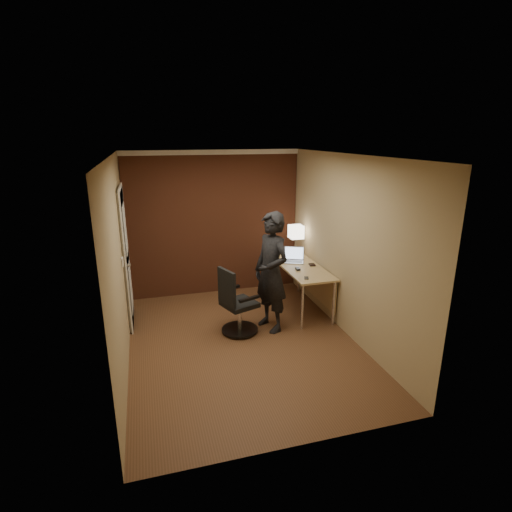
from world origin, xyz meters
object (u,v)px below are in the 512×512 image
Objects in this scene: mouse at (298,269)px; person at (271,272)px; wallet at (312,265)px; desk_lamp at (296,232)px; office_chair at (236,306)px; laptop at (294,257)px; desk at (305,273)px; phone at (306,278)px.

person is at bearing -142.41° from mouse.
desk_lamp is at bearing 96.29° from wallet.
desk_lamp is at bearing 75.36° from mouse.
mouse is 1.19m from office_chair.
office_chair is at bearing -158.75° from wallet.
desk_lamp is 1.38m from person.
laptop is 3.69× the size of wallet.
office_chair is (-1.28, -0.55, -0.17)m from desk.
laptop is 0.36m from wallet.
desk_lamp is at bearing 85.57° from desk.
desk is 13.64× the size of wallet.
phone is 0.07× the size of person.
mouse is at bearing -102.57° from laptop.
office_chair reaches higher than mouse.
desk is at bearing -94.43° from desk_lamp.
laptop is at bearing -116.36° from desk_lamp.
desk_lamp is 5.35× the size of mouse.
mouse is 0.34m from wallet.
mouse is at bearing 103.52° from person.
laptop is at bearing 120.77° from person.
desk_lamp is 0.86m from mouse.
phone is 0.55m from person.
mouse is (-0.10, -0.43, -0.05)m from laptop.
person is at bearing -128.86° from laptop.
laptop is 1.48m from office_chair.
wallet is at bearing 29.38° from mouse.
desk_lamp is at bearing 63.64° from laptop.
person reaches higher than office_chair.
wallet is (0.30, 0.15, -0.01)m from mouse.
person is at bearing -144.86° from desk.
desk_lamp reaches higher than office_chair.
office_chair is at bearing -108.03° from person.
desk is 0.35m from laptop.
mouse is 0.06× the size of person.
wallet is (0.11, -0.01, 0.14)m from desk.
wallet is 1.52m from office_chair.
mouse is at bearing 107.69° from phone.
person is at bearing 2.33° from office_chair.
laptop is (-0.14, -0.29, -0.35)m from desk_lamp.
wallet is at bearing -54.42° from laptop.
desk_lamp is 1.32× the size of laptop.
phone is (-0.21, -0.54, 0.13)m from desk.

